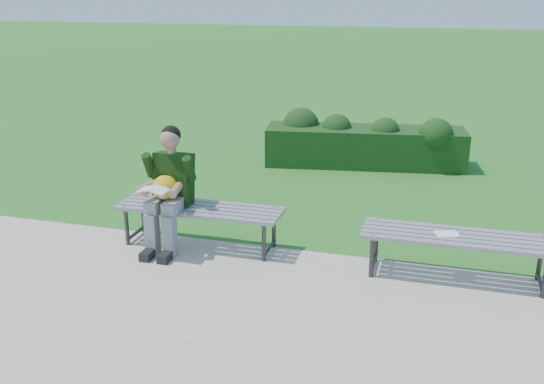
% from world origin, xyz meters
% --- Properties ---
extents(ground, '(80.00, 80.00, 0.00)m').
position_xyz_m(ground, '(0.00, 0.00, 0.00)').
color(ground, '#247E25').
rests_on(ground, ground).
extents(walkway, '(30.00, 3.50, 0.02)m').
position_xyz_m(walkway, '(0.00, -1.75, 0.01)').
color(walkway, '#B6AE99').
rests_on(walkway, ground).
extents(hedge, '(3.19, 1.23, 0.86)m').
position_xyz_m(hedge, '(0.39, 3.58, 0.37)').
color(hedge, '#0E370E').
rests_on(hedge, ground).
extents(bench_left, '(1.80, 0.50, 0.46)m').
position_xyz_m(bench_left, '(-0.86, -0.17, 0.42)').
color(bench_left, gray).
rests_on(bench_left, walkway).
extents(bench_right, '(1.80, 0.50, 0.46)m').
position_xyz_m(bench_right, '(1.81, -0.24, 0.42)').
color(bench_right, gray).
rests_on(bench_right, walkway).
extents(seated_boy, '(0.56, 0.76, 1.31)m').
position_xyz_m(seated_boy, '(-1.16, -0.27, 0.71)').
color(seated_boy, slate).
rests_on(seated_boy, walkway).
extents(paper_sheet, '(0.26, 0.22, 0.01)m').
position_xyz_m(paper_sheet, '(1.71, -0.24, 0.47)').
color(paper_sheet, white).
rests_on(paper_sheet, bench_right).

